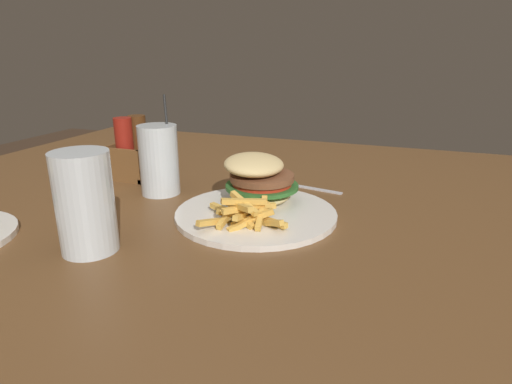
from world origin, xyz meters
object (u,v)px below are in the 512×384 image
beer_glass (85,206)px  spoon (275,179)px  juice_glass (159,162)px  condiment_caddy (134,154)px  meal_plate_near (257,193)px

beer_glass → spoon: bearing=-20.4°
juice_glass → spoon: juice_glass is taller
juice_glass → beer_glass: bearing=-170.5°
condiment_caddy → juice_glass: bearing=-125.2°
spoon → juice_glass: bearing=48.4°
beer_glass → meal_plate_near: bearing=-36.6°
juice_glass → condiment_caddy: 0.15m
beer_glass → juice_glass: juice_glass is taller
juice_glass → spoon: (0.15, -0.20, -0.06)m
beer_glass → spoon: 0.44m
meal_plate_near → juice_glass: 0.22m
juice_glass → spoon: bearing=-52.9°
spoon → condiment_caddy: 0.33m
condiment_caddy → meal_plate_near: bearing=-108.3°
meal_plate_near → beer_glass: bearing=143.4°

